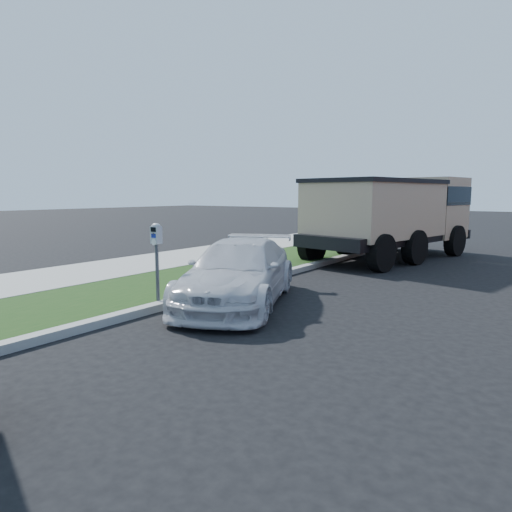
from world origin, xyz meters
The scene contains 5 objects.
ground centered at (0.00, 0.00, 0.00)m, with size 120.00×120.00×0.00m, color black.
streetside centered at (-5.57, 2.00, 0.07)m, with size 6.12×50.00×0.15m.
parking_meter centered at (-2.75, -0.55, 1.29)m, with size 0.22×0.15×1.58m.
white_wagon centered at (-1.66, 0.79, 0.67)m, with size 1.87×4.59×1.33m, color silver.
dump_truck centered at (-1.33, 9.44, 1.64)m, with size 4.12×7.80×2.91m.
Camera 1 is at (4.14, -6.76, 2.31)m, focal length 32.00 mm.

